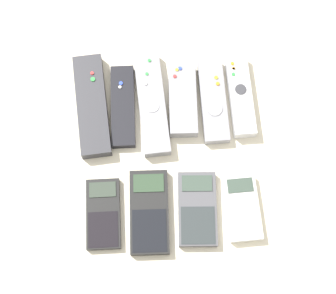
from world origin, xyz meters
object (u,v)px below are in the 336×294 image
remote_2 (152,104)px  calculator_2 (197,209)px  remote_1 (123,106)px  remote_5 (240,96)px  remote_4 (213,101)px  remote_3 (183,100)px  remote_0 (92,105)px  calculator_3 (243,208)px  calculator_0 (103,214)px  calculator_1 (149,212)px

remote_2 → calculator_2: bearing=-74.6°
remote_1 → remote_5: remote_5 is taller
remote_2 → calculator_2: (0.07, -0.22, -0.00)m
remote_4 → remote_3: bearing=175.0°
remote_0 → calculator_3: bearing=-43.1°
remote_4 → calculator_2: size_ratio=1.22×
remote_3 → remote_4: remote_3 is taller
remote_0 → remote_1: bearing=-8.2°
remote_4 → calculator_3: 0.22m
remote_5 → calculator_2: size_ratio=1.20×
remote_0 → calculator_0: size_ratio=1.61×
remote_1 → calculator_0: size_ratio=1.29×
calculator_2 → calculator_3: (0.08, -0.00, 0.00)m
remote_5 → calculator_2: 0.25m
remote_3 → calculator_3: bearing=-64.6°
remote_0 → remote_4: size_ratio=1.22×
calculator_2 → remote_4: bearing=80.5°
calculator_1 → calculator_0: bearing=-179.7°
calculator_0 → calculator_2: size_ratio=0.93×
remote_4 → calculator_0: (-0.23, -0.21, -0.00)m
remote_3 → calculator_3: remote_3 is taller
remote_1 → calculator_1: bearing=-78.0°
remote_1 → calculator_1: same height
calculator_0 → calculator_2: 0.18m
remote_1 → remote_5: 0.24m
calculator_3 → remote_3: bearing=111.4°
remote_4 → calculator_3: (0.03, -0.22, -0.00)m
remote_0 → remote_5: same height
remote_0 → remote_1: (0.06, -0.00, -0.00)m
remote_3 → calculator_0: size_ratio=1.15×
calculator_1 → remote_2: bearing=87.6°
remote_5 → calculator_0: 0.36m
remote_2 → remote_5: (0.18, 0.00, 0.00)m
remote_3 → calculator_2: 0.22m
calculator_2 → calculator_3: bearing=0.7°
remote_0 → remote_3: 0.18m
calculator_3 → calculator_1: bearing=177.1°
remote_3 → calculator_0: remote_3 is taller
remote_5 → remote_4: bearing=-173.6°
remote_5 → remote_1: bearing=-179.2°
remote_1 → remote_5: bearing=2.9°
remote_0 → calculator_1: bearing=-69.3°
remote_1 → calculator_1: size_ratio=1.07×
remote_1 → remote_4: remote_4 is taller
remote_1 → calculator_0: 0.22m
remote_2 → remote_5: size_ratio=1.26×
remote_0 → calculator_0: (0.01, -0.22, -0.01)m
remote_4 → calculator_3: remote_4 is taller
remote_2 → calculator_1: bearing=-97.6°
remote_0 → calculator_1: (0.10, -0.22, -0.00)m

